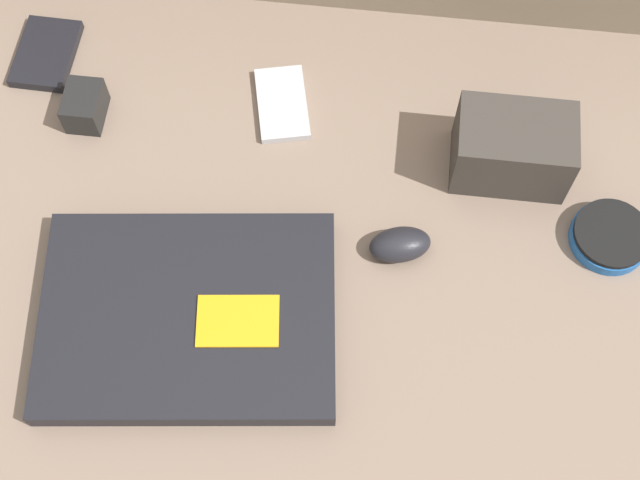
{
  "coord_description": "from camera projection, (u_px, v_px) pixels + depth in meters",
  "views": [
    {
      "loc": [
        0.05,
        -0.43,
        1.06
      ],
      "look_at": [
        0.0,
        0.0,
        0.13
      ],
      "focal_mm": 50.0,
      "sensor_mm": 36.0,
      "label": 1
    }
  ],
  "objects": [
    {
      "name": "computer_mouse",
      "position": [
        400.0,
        245.0,
        1.02
      ],
      "size": [
        0.08,
        0.06,
        0.03
      ],
      "rotation": [
        0.0,
        0.0,
        0.27
      ],
      "color": "black",
      "rests_on": "couch_seat"
    },
    {
      "name": "ground_plane",
      "position": [
        320.0,
        283.0,
        1.14
      ],
      "size": [
        8.0,
        8.0,
        0.0
      ],
      "primitive_type": "plane",
      "color": "#7A6651"
    },
    {
      "name": "couch_seat",
      "position": [
        320.0,
        266.0,
        1.09
      ],
      "size": [
        1.19,
        0.71,
        0.11
      ],
      "color": "#7A6656",
      "rests_on": "ground_plane"
    },
    {
      "name": "laptop",
      "position": [
        189.0,
        316.0,
        0.99
      ],
      "size": [
        0.35,
        0.28,
        0.03
      ],
      "rotation": [
        0.0,
        0.0,
        0.11
      ],
      "color": "black",
      "rests_on": "couch_seat"
    },
    {
      "name": "phone_silver",
      "position": [
        46.0,
        54.0,
        1.15
      ],
      "size": [
        0.07,
        0.11,
        0.01
      ],
      "rotation": [
        0.0,
        0.0,
        -0.03
      ],
      "color": "black",
      "rests_on": "couch_seat"
    },
    {
      "name": "camera_pouch",
      "position": [
        513.0,
        148.0,
        1.05
      ],
      "size": [
        0.14,
        0.09,
        0.09
      ],
      "color": "#38332D",
      "rests_on": "couch_seat"
    },
    {
      "name": "charger_brick",
      "position": [
        85.0,
        106.0,
        1.1
      ],
      "size": [
        0.04,
        0.06,
        0.04
      ],
      "color": "black",
      "rests_on": "couch_seat"
    },
    {
      "name": "phone_black",
      "position": [
        282.0,
        104.0,
        1.12
      ],
      "size": [
        0.08,
        0.12,
        0.01
      ],
      "rotation": [
        0.0,
        0.0,
        0.23
      ],
      "color": "#B7B7BC",
      "rests_on": "couch_seat"
    },
    {
      "name": "speaker_puck",
      "position": [
        610.0,
        236.0,
        1.04
      ],
      "size": [
        0.09,
        0.09,
        0.02
      ],
      "color": "#1E569E",
      "rests_on": "couch_seat"
    }
  ]
}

